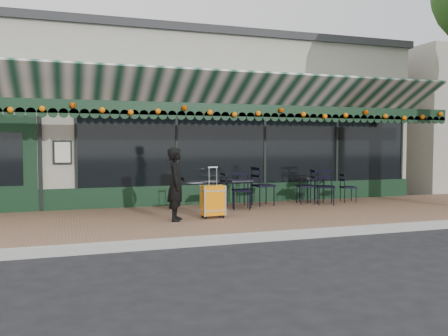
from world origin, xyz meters
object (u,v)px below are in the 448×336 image
object	(u,v)px
cafe_table_a	(311,180)
chair_b_front	(241,191)
woman	(176,184)
chair_a_left	(306,186)
chair_a_right	(348,188)
chair_a_front	(326,187)
chair_b_left	(216,191)
suitcase	(213,201)
cafe_table_b	(239,183)
chair_b_right	(263,186)

from	to	relation	value
cafe_table_a	chair_b_front	world-z (taller)	chair_b_front
woman	chair_a_left	world-z (taller)	woman
chair_a_left	chair_a_right	world-z (taller)	chair_a_left
chair_a_front	chair_b_left	world-z (taller)	chair_a_front
suitcase	cafe_table_b	bearing A→B (deg)	46.83
suitcase	chair_a_left	world-z (taller)	suitcase
suitcase	chair_b_front	distance (m)	1.42
cafe_table_b	chair_b_right	size ratio (longest dim) A/B	0.68
cafe_table_b	chair_a_front	bearing A→B (deg)	-5.39
chair_a_left	woman	bearing A→B (deg)	-56.95
woman	chair_a_front	bearing A→B (deg)	-54.46
cafe_table_b	chair_a_right	size ratio (longest dim) A/B	0.88
chair_a_right	suitcase	bearing A→B (deg)	120.64
chair_a_left	chair_a_right	xyz separation A→B (m)	(1.27, 0.00, -0.07)
suitcase	chair_a_front	xyz separation A→B (m)	(3.35, 1.13, 0.09)
cafe_table_b	chair_b_front	xyz separation A→B (m)	(-0.07, -0.35, -0.16)
cafe_table_a	chair_a_right	xyz separation A→B (m)	(0.98, -0.23, -0.22)
chair_a_left	chair_b_right	world-z (taller)	chair_b_right
chair_a_left	chair_a_front	bearing A→B (deg)	59.52
woman	suitcase	world-z (taller)	woman
chair_a_left	chair_b_front	bearing A→B (deg)	-66.08
cafe_table_b	chair_b_right	xyz separation A→B (m)	(0.71, 0.16, -0.11)
woman	chair_a_right	size ratio (longest dim) A/B	1.94
woman	suitcase	distance (m)	0.89
chair_b_right	chair_b_front	xyz separation A→B (m)	(-0.78, -0.51, -0.05)
suitcase	chair_b_right	xyz separation A→B (m)	(1.78, 1.51, 0.14)
cafe_table_b	chair_b_front	size ratio (longest dim) A/B	0.76
cafe_table_b	chair_b_left	bearing A→B (deg)	-174.56
cafe_table_b	chair_a_left	distance (m)	1.90
woman	chair_b_left	distance (m)	1.91
cafe_table_a	chair_b_left	bearing A→B (deg)	-171.75
suitcase	chair_a_front	world-z (taller)	suitcase
chair_a_front	chair_b_right	xyz separation A→B (m)	(-1.56, 0.37, 0.04)
chair_a_front	chair_b_front	distance (m)	2.34
chair_a_right	chair_b_right	world-z (taller)	chair_b_right
chair_a_right	chair_a_left	bearing A→B (deg)	101.59
chair_a_right	chair_b_left	bearing A→B (deg)	104.21
chair_a_right	chair_a_front	distance (m)	0.95
cafe_table_b	chair_a_front	xyz separation A→B (m)	(2.27, -0.21, -0.16)
cafe_table_b	chair_b_front	world-z (taller)	chair_b_front
woman	chair_b_front	world-z (taller)	woman
suitcase	chair_b_left	bearing A→B (deg)	65.09
chair_b_right	chair_b_front	distance (m)	0.93
woman	cafe_table_a	distance (m)	4.43
chair_b_left	chair_b_front	distance (m)	0.60
cafe_table_a	chair_b_front	distance (m)	2.35
suitcase	cafe_table_a	bearing A→B (deg)	22.98
chair_b_left	chair_b_right	size ratio (longest dim) A/B	0.89
cafe_table_b	chair_b_left	distance (m)	0.62
woman	suitcase	xyz separation A→B (m)	(0.80, 0.10, -0.38)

